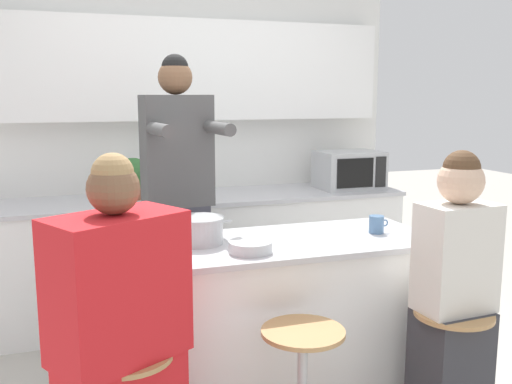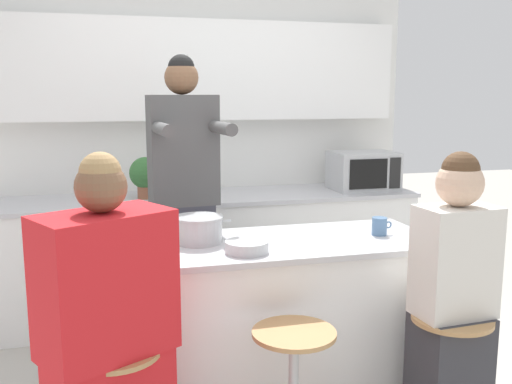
{
  "view_description": "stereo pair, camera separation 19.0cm",
  "coord_description": "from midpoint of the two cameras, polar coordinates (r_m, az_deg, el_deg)",
  "views": [
    {
      "loc": [
        -0.93,
        -2.68,
        1.64
      ],
      "look_at": [
        0.0,
        0.07,
        1.14
      ],
      "focal_mm": 40.0,
      "sensor_mm": 36.0,
      "label": 1
    },
    {
      "loc": [
        -0.75,
        -2.73,
        1.64
      ],
      "look_at": [
        0.0,
        0.07,
        1.14
      ],
      "focal_mm": 40.0,
      "sensor_mm": 36.0,
      "label": 2
    }
  ],
  "objects": [
    {
      "name": "cooking_pot",
      "position": [
        2.91,
        -7.55,
        -3.83
      ],
      "size": [
        0.34,
        0.25,
        0.14
      ],
      "color": "#B7BABC",
      "rests_on": "kitchen_island"
    },
    {
      "name": "fruit_bowl",
      "position": [
        2.74,
        -2.56,
        -5.52
      ],
      "size": [
        0.21,
        0.21,
        0.06
      ],
      "color": "#B7BABC",
      "rests_on": "kitchen_island"
    },
    {
      "name": "potted_plant",
      "position": [
        4.16,
        -13.44,
        1.58
      ],
      "size": [
        0.23,
        0.23,
        0.3
      ],
      "color": "#93563D",
      "rests_on": "back_counter"
    },
    {
      "name": "kitchen_island",
      "position": [
        3.07,
        -1.4,
        -13.04
      ],
      "size": [
        1.86,
        0.68,
        0.89
      ],
      "color": "black",
      "rests_on": "ground_plane"
    },
    {
      "name": "coffee_cup_far",
      "position": [
        3.16,
        10.29,
        -3.22
      ],
      "size": [
        0.11,
        0.08,
        0.1
      ],
      "color": "#4C7099",
      "rests_on": "kitchen_island"
    },
    {
      "name": "person_cooking",
      "position": [
        3.49,
        -9.3,
        -1.99
      ],
      "size": [
        0.44,
        0.61,
        1.88
      ],
      "rotation": [
        0.0,
        0.0,
        0.07
      ],
      "color": "#383842",
      "rests_on": "ground_plane"
    },
    {
      "name": "person_wrapped_blanket",
      "position": [
        2.34,
        -15.79,
        -15.04
      ],
      "size": [
        0.57,
        0.49,
        1.43
      ],
      "rotation": [
        0.0,
        0.0,
        0.49
      ],
      "color": "red",
      "rests_on": "ground_plane"
    },
    {
      "name": "person_seated_near",
      "position": [
        2.84,
        17.28,
        -10.99
      ],
      "size": [
        0.36,
        0.28,
        1.4
      ],
      "rotation": [
        0.0,
        0.0,
        0.06
      ],
      "color": "#333338",
      "rests_on": "ground_plane"
    },
    {
      "name": "microwave",
      "position": [
        4.59,
        8.11,
        2.2
      ],
      "size": [
        0.5,
        0.38,
        0.3
      ],
      "color": "#B2B5B7",
      "rests_on": "back_counter"
    },
    {
      "name": "bar_stool_rightmost",
      "position": [
        2.94,
        17.03,
        -16.9
      ],
      "size": [
        0.38,
        0.38,
        0.65
      ],
      "color": "tan",
      "rests_on": "ground_plane"
    },
    {
      "name": "wall_back",
      "position": [
        4.51,
        -8.09,
        8.34
      ],
      "size": [
        3.36,
        0.22,
        2.7
      ],
      "color": "silver",
      "rests_on": "ground_plane"
    },
    {
      "name": "coffee_cup_near",
      "position": [
        2.68,
        -15.45,
        -5.91
      ],
      "size": [
        0.12,
        0.08,
        0.08
      ],
      "color": "#4C7099",
      "rests_on": "kitchen_island"
    },
    {
      "name": "back_counter",
      "position": [
        4.35,
        -6.93,
        -6.23
      ],
      "size": [
        3.12,
        0.69,
        0.9
      ],
      "color": "white",
      "rests_on": "ground_plane"
    },
    {
      "name": "banana_bunch",
      "position": [
        2.79,
        -12.76,
        -5.63
      ],
      "size": [
        0.13,
        0.09,
        0.04
      ],
      "color": "yellow",
      "rests_on": "kitchen_island"
    }
  ]
}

